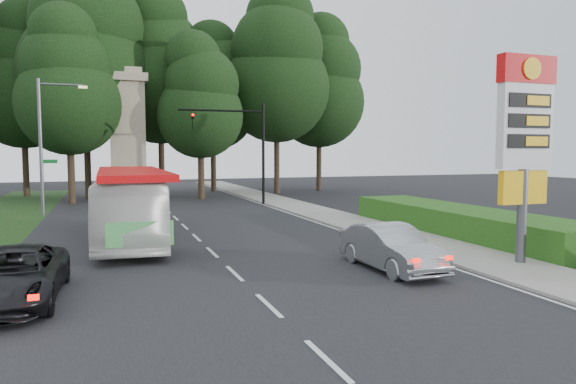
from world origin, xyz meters
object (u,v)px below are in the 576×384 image
object	(u,v)px
gas_station_pylon	(525,131)
sedan_silver	(391,248)
suv_charcoal	(11,276)
monument	(128,134)
traffic_signal_mast	(245,139)
transit_bus	(132,205)
streetlight_signs	(44,140)

from	to	relation	value
gas_station_pylon	sedan_silver	size ratio (longest dim) A/B	1.57
sedan_silver	suv_charcoal	xyz separation A→B (m)	(-10.75, 0.00, -0.03)
monument	suv_charcoal	bearing A→B (deg)	-98.25
gas_station_pylon	sedan_silver	distance (m)	5.82
sedan_silver	traffic_signal_mast	bearing A→B (deg)	86.24
suv_charcoal	transit_bus	bearing A→B (deg)	71.15
traffic_signal_mast	streetlight_signs	bearing A→B (deg)	-171.08
gas_station_pylon	transit_bus	bearing A→B (deg)	141.84
gas_station_pylon	sedan_silver	xyz separation A→B (m)	(-4.38, 0.88, -3.73)
gas_station_pylon	sedan_silver	world-z (taller)	gas_station_pylon
traffic_signal_mast	transit_bus	distance (m)	15.51
traffic_signal_mast	streetlight_signs	distance (m)	12.83
gas_station_pylon	monument	xyz separation A→B (m)	(-11.20, 28.01, 0.66)
gas_station_pylon	traffic_signal_mast	size ratio (longest dim) A/B	0.95
gas_station_pylon	streetlight_signs	world-z (taller)	streetlight_signs
streetlight_signs	transit_bus	world-z (taller)	streetlight_signs
streetlight_signs	transit_bus	size ratio (longest dim) A/B	0.74
transit_bus	monument	bearing A→B (deg)	91.31
monument	sedan_silver	world-z (taller)	monument
gas_station_pylon	transit_bus	world-z (taller)	gas_station_pylon
monument	transit_bus	bearing A→B (deg)	-92.00
suv_charcoal	sedan_silver	bearing A→B (deg)	2.40
traffic_signal_mast	suv_charcoal	distance (m)	24.43
monument	sedan_silver	xyz separation A→B (m)	(6.82, -27.12, -4.38)
gas_station_pylon	transit_bus	size ratio (longest dim) A/B	0.63
gas_station_pylon	suv_charcoal	distance (m)	15.62
traffic_signal_mast	streetlight_signs	xyz separation A→B (m)	(-12.67, -1.99, -0.23)
traffic_signal_mast	monument	size ratio (longest dim) A/B	0.72
traffic_signal_mast	suv_charcoal	xyz separation A→B (m)	(-11.61, -21.12, -3.98)
traffic_signal_mast	transit_bus	world-z (taller)	traffic_signal_mast
monument	suv_charcoal	size ratio (longest dim) A/B	2.03
streetlight_signs	monument	size ratio (longest dim) A/B	0.80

